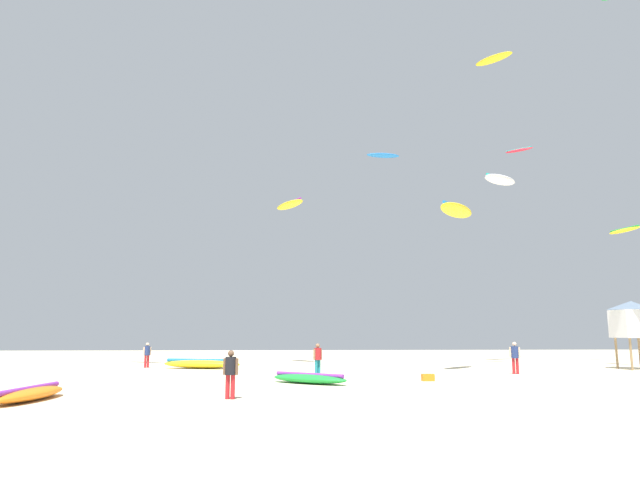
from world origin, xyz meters
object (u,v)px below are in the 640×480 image
object	(u,v)px
person_right	(318,357)
person_foreground	(231,370)
cooler_box	(428,377)
kite_aloft_4	(290,205)
kite_aloft_1	(494,59)
kite_aloft_7	(624,230)
kite_aloft_2	(500,180)
person_midground	(147,353)
kite_grounded_far	(309,378)
kite_aloft_8	(519,150)
kite_aloft_0	(383,155)
person_left	(515,355)
kite_aloft_3	(457,210)
kite_grounded_near	(29,394)
lifeguard_tower	(632,319)
kite_grounded_mid	(202,364)

from	to	relation	value
person_right	person_foreground	bearing A→B (deg)	125.30
cooler_box	kite_aloft_4	bearing A→B (deg)	113.80
cooler_box	kite_aloft_1	world-z (taller)	kite_aloft_1
cooler_box	kite_aloft_7	bearing A→B (deg)	31.60
kite_aloft_1	kite_aloft_2	world-z (taller)	kite_aloft_1
person_midground	kite_aloft_2	size ratio (longest dim) A/B	0.43
kite_aloft_1	kite_grounded_far	bearing A→B (deg)	-142.23
kite_grounded_far	kite_aloft_8	world-z (taller)	kite_aloft_8
kite_grounded_far	kite_aloft_2	world-z (taller)	kite_aloft_2
kite_grounded_far	kite_aloft_0	size ratio (longest dim) A/B	1.15
person_left	cooler_box	world-z (taller)	person_left
person_right	kite_aloft_3	distance (m)	12.16
cooler_box	kite_aloft_7	xyz separation A→B (m)	(16.34, 10.05, 8.94)
person_right	kite_aloft_7	xyz separation A→B (m)	(21.26, 6.67, 8.14)
kite_grounded_near	kite_aloft_0	world-z (taller)	kite_aloft_0
person_right	kite_aloft_4	world-z (taller)	kite_aloft_4
person_left	person_foreground	bearing A→B (deg)	144.75
kite_aloft_3	kite_aloft_7	world-z (taller)	kite_aloft_3
kite_grounded_far	kite_aloft_4	xyz separation A→B (m)	(-0.93, 15.71, 11.44)
person_right	kite_grounded_near	world-z (taller)	person_right
kite_aloft_2	kite_aloft_1	bearing A→B (deg)	-111.56
person_midground	kite_grounded_far	distance (m)	15.68
kite_aloft_4	kite_grounded_far	bearing A→B (deg)	-86.61
person_midground	kite_grounded_near	size ratio (longest dim) A/B	0.39
person_foreground	kite_aloft_0	size ratio (longest dim) A/B	0.50
kite_grounded_far	cooler_box	world-z (taller)	kite_grounded_far
kite_aloft_0	kite_grounded_far	bearing A→B (deg)	-107.33
person_foreground	kite_aloft_8	bearing A→B (deg)	-26.53
person_midground	kite_aloft_8	world-z (taller)	kite_aloft_8
kite_aloft_4	kite_aloft_7	distance (m)	23.40
person_right	kite_aloft_2	size ratio (longest dim) A/B	0.45
cooler_box	kite_aloft_2	world-z (taller)	kite_aloft_2
person_foreground	kite_aloft_4	world-z (taller)	kite_aloft_4
kite_aloft_0	kite_aloft_7	world-z (taller)	kite_aloft_0
person_midground	person_left	world-z (taller)	person_left
kite_grounded_near	lifeguard_tower	bearing A→B (deg)	25.90
person_left	kite_aloft_8	size ratio (longest dim) A/B	0.75
kite_aloft_0	lifeguard_tower	bearing A→B (deg)	-52.95
kite_aloft_1	kite_aloft_3	world-z (taller)	kite_aloft_1
kite_grounded_near	kite_grounded_far	world-z (taller)	kite_grounded_near
kite_grounded_mid	kite_aloft_4	distance (m)	13.47
person_right	kite_aloft_8	size ratio (longest dim) A/B	0.73
person_left	kite_aloft_2	world-z (taller)	kite_aloft_2
kite_grounded_mid	kite_aloft_2	world-z (taller)	kite_aloft_2
person_foreground	kite_grounded_far	xyz separation A→B (m)	(2.85, 5.68, -0.71)
person_foreground	kite_aloft_3	xyz separation A→B (m)	(11.86, 12.61, 8.46)
kite_grounded_mid	kite_aloft_4	size ratio (longest dim) A/B	1.42
kite_grounded_far	kite_aloft_8	distance (m)	33.35
person_foreground	kite_grounded_mid	bearing A→B (deg)	24.94
person_midground	kite_aloft_3	size ratio (longest dim) A/B	0.41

